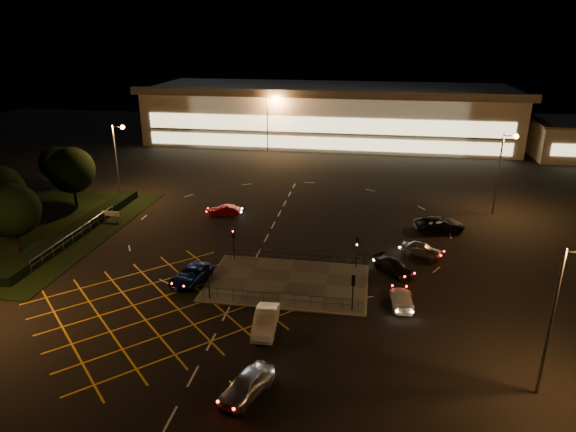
% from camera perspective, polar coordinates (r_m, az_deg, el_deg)
% --- Properties ---
extents(ground, '(180.00, 180.00, 0.00)m').
position_cam_1_polar(ground, '(48.76, -2.03, -6.20)').
color(ground, black).
rests_on(ground, ground).
extents(pedestrian_island, '(14.00, 9.00, 0.12)m').
position_cam_1_polar(pedestrian_island, '(46.65, -0.08, -7.40)').
color(pedestrian_island, '#4C4944').
rests_on(pedestrian_island, ground).
extents(grass_verge, '(18.00, 30.00, 0.08)m').
position_cam_1_polar(grass_verge, '(64.82, -25.95, -1.41)').
color(grass_verge, black).
rests_on(grass_verge, ground).
extents(hedge, '(2.00, 26.00, 1.00)m').
position_cam_1_polar(hedge, '(61.96, -22.22, -1.34)').
color(hedge, black).
rests_on(hedge, ground).
extents(supermarket, '(72.00, 26.50, 10.50)m').
position_cam_1_polar(supermarket, '(106.36, 4.62, 11.32)').
color(supermarket, beige).
rests_on(supermarket, ground).
extents(streetlight_se, '(1.78, 0.56, 10.03)m').
position_cam_1_polar(streetlight_se, '(34.52, 28.25, -8.40)').
color(streetlight_se, slate).
rests_on(streetlight_se, ground).
extents(streetlight_nw, '(1.78, 0.56, 10.03)m').
position_cam_1_polar(streetlight_nw, '(70.49, -18.34, 6.82)').
color(streetlight_nw, slate).
rests_on(streetlight_nw, ground).
extents(streetlight_ne, '(1.78, 0.56, 10.03)m').
position_cam_1_polar(streetlight_ne, '(66.43, 22.83, 5.48)').
color(streetlight_ne, slate).
rests_on(streetlight_ne, ground).
extents(streetlight_far_left, '(1.78, 0.56, 10.03)m').
position_cam_1_polar(streetlight_far_left, '(93.83, -2.06, 10.95)').
color(streetlight_far_left, slate).
rests_on(streetlight_far_left, ground).
extents(streetlight_far_right, '(1.78, 0.56, 10.03)m').
position_cam_1_polar(streetlight_far_right, '(96.44, 22.56, 9.70)').
color(streetlight_far_right, slate).
rests_on(streetlight_far_right, ground).
extents(signal_sw, '(0.28, 0.30, 3.15)m').
position_cam_1_polar(signal_sw, '(43.47, -8.84, -6.43)').
color(signal_sw, black).
rests_on(signal_sw, pedestrian_island).
extents(signal_se, '(0.28, 0.30, 3.15)m').
position_cam_1_polar(signal_se, '(41.55, 7.25, -7.67)').
color(signal_se, black).
rests_on(signal_se, pedestrian_island).
extents(signal_nw, '(0.28, 0.30, 3.15)m').
position_cam_1_polar(signal_nw, '(50.41, -6.08, -2.43)').
color(signal_nw, black).
rests_on(signal_nw, pedestrian_island).
extents(signal_ne, '(0.28, 0.30, 3.15)m').
position_cam_1_polar(signal_ne, '(48.76, 7.68, -3.31)').
color(signal_ne, black).
rests_on(signal_ne, pedestrian_island).
extents(tree_c, '(5.76, 5.76, 7.84)m').
position_cam_1_polar(tree_c, '(69.70, -22.92, 4.73)').
color(tree_c, black).
rests_on(tree_c, ground).
extents(tree_d, '(4.68, 4.68, 6.37)m').
position_cam_1_polar(tree_d, '(78.00, -24.33, 5.34)').
color(tree_d, black).
rests_on(tree_d, ground).
extents(tree_e, '(5.40, 5.40, 7.35)m').
position_cam_1_polar(tree_e, '(57.72, -28.30, 0.55)').
color(tree_e, black).
rests_on(tree_e, ground).
extents(car_near_silver, '(3.35, 4.81, 1.52)m').
position_cam_1_polar(car_near_silver, '(33.76, -4.64, -18.17)').
color(car_near_silver, silver).
rests_on(car_near_silver, ground).
extents(car_queue_white, '(1.93, 4.78, 1.54)m').
position_cam_1_polar(car_queue_white, '(39.72, -2.51, -11.58)').
color(car_queue_white, silver).
rests_on(car_queue_white, ground).
extents(car_left_blue, '(3.29, 5.31, 1.37)m').
position_cam_1_polar(car_left_blue, '(47.44, -10.76, -6.44)').
color(car_left_blue, '#0E1C54').
rests_on(car_left_blue, ground).
extents(car_far_dkgrey, '(4.21, 4.45, 1.27)m').
position_cam_1_polar(car_far_dkgrey, '(49.21, 11.66, -5.56)').
color(car_far_dkgrey, black).
rests_on(car_far_dkgrey, ground).
extents(car_right_silver, '(4.39, 3.00, 1.39)m').
position_cam_1_polar(car_right_silver, '(53.51, 14.63, -3.57)').
color(car_right_silver, '#AAABB1').
rests_on(car_right_silver, ground).
extents(car_circ_red, '(3.92, 1.92, 1.24)m').
position_cam_1_polar(car_circ_red, '(63.27, -7.09, 0.62)').
color(car_circ_red, '#980B0E').
rests_on(car_circ_red, ground).
extents(car_east_grey, '(6.08, 3.79, 1.57)m').
position_cam_1_polar(car_east_grey, '(60.43, 16.46, -0.88)').
color(car_east_grey, black).
rests_on(car_east_grey, ground).
extents(car_approach_white, '(1.97, 4.33, 1.23)m').
position_cam_1_polar(car_approach_white, '(43.94, 12.53, -8.97)').
color(car_approach_white, silver).
rests_on(car_approach_white, ground).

